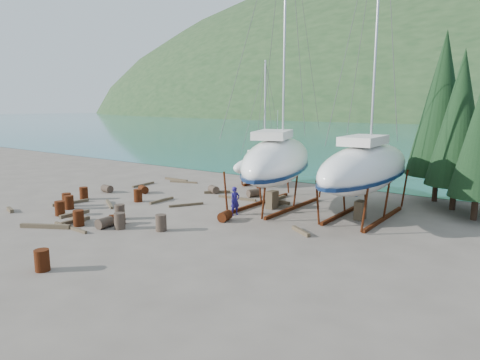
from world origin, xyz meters
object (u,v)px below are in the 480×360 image
Objects in this scene: worker at (235,201)px; large_sailboat_near at (277,160)px; small_sailboat_shore at (262,164)px; large_sailboat_far at (366,167)px.

large_sailboat_near is at bearing 4.24° from worker.
small_sailboat_shore is at bearing 110.00° from large_sailboat_near.
small_sailboat_shore is at bearing 43.27° from worker.
small_sailboat_shore is at bearing 151.21° from large_sailboat_far.
large_sailboat_far is 10.62× the size of worker.
large_sailboat_near reaches higher than worker.
small_sailboat_shore is 10.60m from worker.
small_sailboat_shore is 5.86× the size of worker.
large_sailboat_far is 7.96m from worker.
large_sailboat_near reaches higher than small_sailboat_shore.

